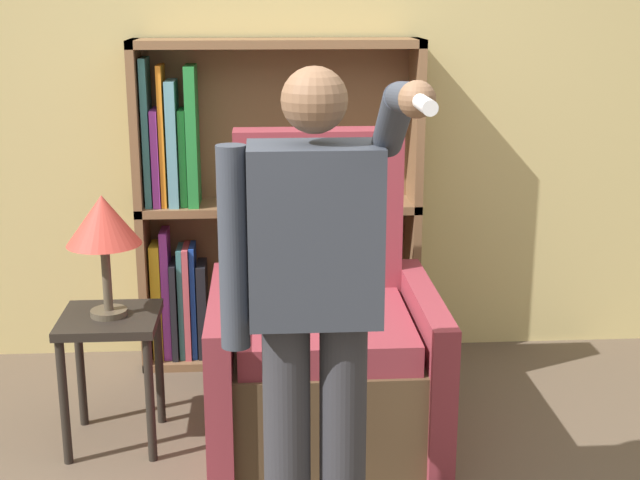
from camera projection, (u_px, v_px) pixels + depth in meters
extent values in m
cube|color=tan|center=(288.00, 79.00, 4.37)|extent=(8.00, 0.06, 2.80)
cube|color=brown|center=(142.00, 209.00, 4.31)|extent=(0.04, 0.28, 1.60)
cube|color=brown|center=(414.00, 205.00, 4.39)|extent=(0.04, 0.28, 1.60)
cube|color=brown|center=(279.00, 200.00, 4.48)|extent=(1.37, 0.01, 1.60)
cube|color=brown|center=(281.00, 355.00, 4.56)|extent=(1.37, 0.28, 0.04)
cube|color=brown|center=(279.00, 207.00, 4.35)|extent=(1.37, 0.28, 0.04)
cube|color=brown|center=(277.00, 43.00, 4.14)|extent=(1.37, 0.28, 0.04)
cube|color=gold|center=(158.00, 300.00, 4.44)|extent=(0.05, 0.16, 0.58)
cube|color=purple|center=(167.00, 293.00, 4.43)|extent=(0.04, 0.17, 0.65)
cube|color=black|center=(175.00, 308.00, 4.45)|extent=(0.03, 0.22, 0.49)
cube|color=#337070|center=(182.00, 301.00, 4.45)|extent=(0.03, 0.18, 0.56)
cube|color=#BC4C56|center=(188.00, 301.00, 4.45)|extent=(0.03, 0.20, 0.57)
cube|color=#1E47B2|center=(194.00, 300.00, 4.45)|extent=(0.02, 0.17, 0.57)
cube|color=black|center=(203.00, 309.00, 4.46)|extent=(0.05, 0.19, 0.48)
cube|color=#337070|center=(147.00, 133.00, 4.21)|extent=(0.03, 0.19, 0.70)
cube|color=purple|center=(157.00, 157.00, 4.25)|extent=(0.03, 0.21, 0.46)
cube|color=orange|center=(163.00, 136.00, 4.22)|extent=(0.02, 0.19, 0.67)
cube|color=#5B99A8|center=(173.00, 143.00, 4.23)|extent=(0.05, 0.22, 0.59)
cube|color=#238438|center=(184.00, 157.00, 4.25)|extent=(0.03, 0.17, 0.46)
cube|color=#238438|center=(193.00, 136.00, 4.23)|extent=(0.05, 0.22, 0.66)
cube|color=#4C3823|center=(324.00, 389.00, 3.70)|extent=(0.72, 0.83, 0.44)
cube|color=maroon|center=(325.00, 330.00, 3.59)|extent=(0.68, 0.71, 0.12)
cube|color=maroon|center=(318.00, 245.00, 3.92)|extent=(0.72, 0.16, 1.03)
cube|color=maroon|center=(224.00, 369.00, 3.65)|extent=(0.10, 0.91, 0.64)
cube|color=maroon|center=(423.00, 364.00, 3.70)|extent=(0.10, 0.91, 0.64)
cylinder|color=#2D2D33|center=(287.00, 443.00, 2.84)|extent=(0.15, 0.15, 0.84)
cylinder|color=#2D2D33|center=(343.00, 442.00, 2.85)|extent=(0.15, 0.15, 0.84)
cube|color=#333842|center=(315.00, 234.00, 2.66)|extent=(0.40, 0.24, 0.54)
sphere|color=brown|center=(314.00, 100.00, 2.55)|extent=(0.19, 0.19, 0.19)
cylinder|color=#333842|center=(233.00, 249.00, 2.65)|extent=(0.09, 0.09, 0.62)
cylinder|color=#333842|center=(393.00, 121.00, 2.47)|extent=(0.09, 0.28, 0.23)
cylinder|color=#333842|center=(408.00, 98.00, 2.21)|extent=(0.08, 0.27, 0.10)
sphere|color=brown|center=(417.00, 99.00, 2.08)|extent=(0.09, 0.09, 0.09)
cylinder|color=white|center=(424.00, 104.00, 1.99)|extent=(0.04, 0.15, 0.04)
cube|color=black|center=(110.00, 320.00, 3.58)|extent=(0.39, 0.39, 0.04)
cylinder|color=black|center=(64.00, 403.00, 3.48)|extent=(0.04, 0.04, 0.52)
cylinder|color=black|center=(150.00, 400.00, 3.50)|extent=(0.04, 0.04, 0.52)
cylinder|color=black|center=(80.00, 368.00, 3.80)|extent=(0.04, 0.04, 0.52)
cylinder|color=black|center=(159.00, 366.00, 3.82)|extent=(0.04, 0.04, 0.52)
cylinder|color=#4C4233|center=(109.00, 312.00, 3.57)|extent=(0.15, 0.15, 0.02)
cylinder|color=#4C4233|center=(107.00, 277.00, 3.53)|extent=(0.04, 0.04, 0.27)
cone|color=#B2382D|center=(103.00, 220.00, 3.47)|extent=(0.29, 0.29, 0.20)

